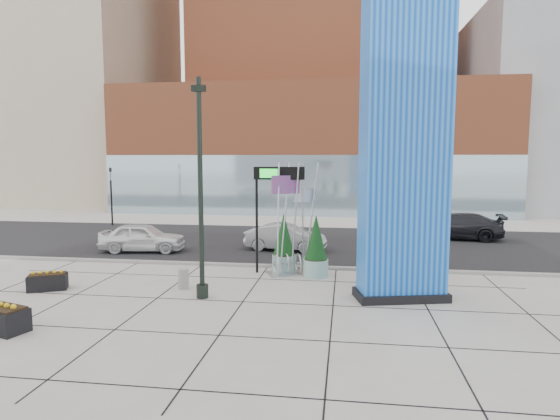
# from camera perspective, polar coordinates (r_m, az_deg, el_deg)

# --- Properties ---
(ground) EXTENTS (160.00, 160.00, 0.00)m
(ground) POSITION_cam_1_polar(r_m,az_deg,el_deg) (17.13, -7.14, -9.91)
(ground) COLOR #9E9991
(ground) RESTS_ON ground
(street_asphalt) EXTENTS (80.00, 12.00, 0.02)m
(street_asphalt) POSITION_cam_1_polar(r_m,az_deg,el_deg) (26.65, -1.53, -3.94)
(street_asphalt) COLOR black
(street_asphalt) RESTS_ON ground
(curb_edge) EXTENTS (80.00, 0.30, 0.12)m
(curb_edge) POSITION_cam_1_polar(r_m,az_deg,el_deg) (20.87, -4.27, -6.73)
(curb_edge) COLOR gray
(curb_edge) RESTS_ON ground
(tower_podium) EXTENTS (34.00, 10.00, 11.00)m
(tower_podium) POSITION_cam_1_polar(r_m,az_deg,el_deg) (42.99, 3.55, 7.34)
(tower_podium) COLOR #A3502F
(tower_podium) RESTS_ON ground
(tower_glass_front) EXTENTS (34.00, 0.60, 5.00)m
(tower_glass_front) POSITION_cam_1_polar(r_m,az_deg,el_deg) (38.27, 2.96, 2.96)
(tower_glass_front) COLOR #8CA5B2
(tower_glass_front) RESTS_ON ground
(building_beige_left) EXTENTS (18.00, 20.00, 34.00)m
(building_beige_left) POSITION_cam_1_polar(r_m,az_deg,el_deg) (59.62, -24.03, 17.68)
(building_beige_left) COLOR gray
(building_beige_left) RESTS_ON ground
(blue_pylon) EXTENTS (3.27, 2.01, 10.14)m
(blue_pylon) POSITION_cam_1_polar(r_m,az_deg,el_deg) (16.06, 14.95, 6.56)
(blue_pylon) COLOR #0B43B0
(blue_pylon) RESTS_ON ground
(lamp_post) EXTENTS (0.47, 0.41, 7.42)m
(lamp_post) POSITION_cam_1_polar(r_m,az_deg,el_deg) (15.97, -9.63, -0.01)
(lamp_post) COLOR black
(lamp_post) RESTS_ON ground
(public_art_sculpture) EXTENTS (2.28, 1.74, 4.63)m
(public_art_sculpture) POSITION_cam_1_polar(r_m,az_deg,el_deg) (19.31, 1.54, -4.28)
(public_art_sculpture) COLOR silver
(public_art_sculpture) RESTS_ON ground
(concrete_bollard) EXTENTS (0.38, 0.38, 0.75)m
(concrete_bollard) POSITION_cam_1_polar(r_m,az_deg,el_deg) (17.69, -11.69, -8.20)
(concrete_bollard) COLOR gray
(concrete_bollard) RESTS_ON ground
(overhead_street_sign) EXTENTS (2.09, 0.25, 4.42)m
(overhead_street_sign) POSITION_cam_1_polar(r_m,az_deg,el_deg) (19.11, -0.65, 3.41)
(overhead_street_sign) COLOR black
(overhead_street_sign) RESTS_ON ground
(round_planter_east) EXTENTS (0.97, 0.97, 2.43)m
(round_planter_east) POSITION_cam_1_polar(r_m,az_deg,el_deg) (19.95, 15.09, -4.34)
(round_planter_east) COLOR #8CBCB4
(round_planter_east) RESTS_ON ground
(round_planter_mid) EXTENTS (1.01, 1.01, 2.53)m
(round_planter_mid) POSITION_cam_1_polar(r_m,az_deg,el_deg) (18.96, 4.40, -4.56)
(round_planter_mid) COLOR #8CBCB4
(round_planter_mid) RESTS_ON ground
(round_planter_west) EXTENTS (1.00, 1.00, 2.49)m
(round_planter_west) POSITION_cam_1_polar(r_m,az_deg,el_deg) (19.81, 0.48, -4.12)
(round_planter_west) COLOR #8CBCB4
(round_planter_west) RESTS_ON ground
(box_planter_north) EXTENTS (1.46, 1.13, 0.72)m
(box_planter_north) POSITION_cam_1_polar(r_m,az_deg,el_deg) (19.17, -26.47, -7.75)
(box_planter_north) COLOR black
(box_planter_north) RESTS_ON ground
(box_planter_south) EXTENTS (1.68, 1.18, 0.84)m
(box_planter_south) POSITION_cam_1_polar(r_m,az_deg,el_deg) (15.40, -30.86, -11.17)
(box_planter_south) COLOR black
(box_planter_south) RESTS_ON ground
(car_white_west) EXTENTS (4.44, 2.20, 1.46)m
(car_white_west) POSITION_cam_1_polar(r_m,az_deg,el_deg) (24.92, -16.41, -3.25)
(car_white_west) COLOR white
(car_white_west) RESTS_ON ground
(car_silver_mid) EXTENTS (4.31, 2.03, 1.37)m
(car_silver_mid) POSITION_cam_1_polar(r_m,az_deg,el_deg) (24.18, 0.68, -3.39)
(car_silver_mid) COLOR #9EA1A5
(car_silver_mid) RESTS_ON ground
(car_dark_east) EXTENTS (5.50, 2.78, 1.53)m
(car_dark_east) POSITION_cam_1_polar(r_m,az_deg,el_deg) (29.47, 20.64, -1.87)
(car_dark_east) COLOR black
(car_dark_east) RESTS_ON ground
(traffic_signal) EXTENTS (0.15, 0.18, 4.10)m
(traffic_signal) POSITION_cam_1_polar(r_m,az_deg,el_deg) (35.00, -19.89, 1.94)
(traffic_signal) COLOR black
(traffic_signal) RESTS_ON ground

